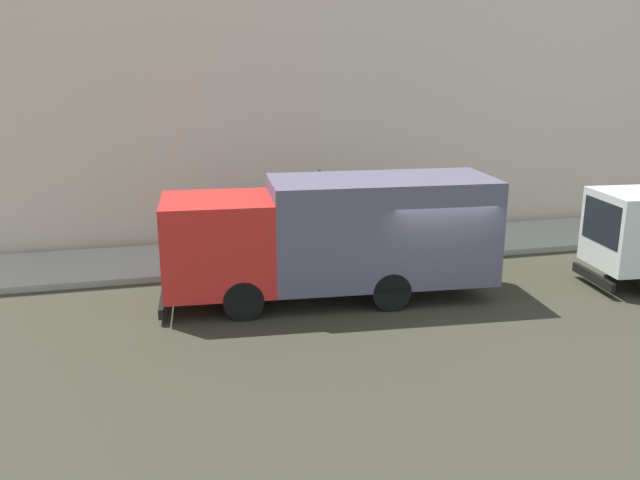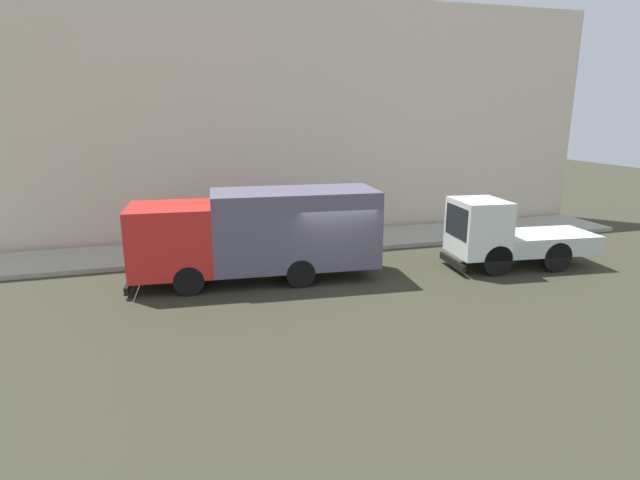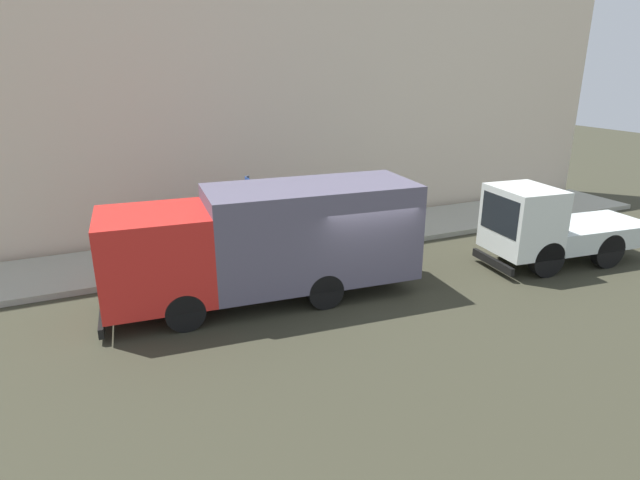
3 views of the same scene
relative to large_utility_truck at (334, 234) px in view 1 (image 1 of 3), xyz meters
The scene contains 8 objects.
ground 2.98m from the large_utility_truck, 106.98° to the right, with size 80.00×80.00×0.00m, color #353426.
sidewalk 4.83m from the large_utility_truck, 31.10° to the right, with size 3.25×30.00×0.18m, color #A6A597.
building_facade 7.36m from the large_utility_truck, 21.34° to the right, with size 0.50×30.00×10.35m, color beige.
large_utility_truck is the anchor object (origin of this frame).
pedestrian_walking 4.57m from the large_utility_truck, ahead, with size 0.40×0.40×1.60m.
pedestrian_standing 5.15m from the large_utility_truck, 20.82° to the left, with size 0.41×0.41×1.63m.
traffic_cone_orange 4.47m from the large_utility_truck, 51.90° to the left, with size 0.49×0.49×0.70m, color orange.
street_sign_post 2.66m from the large_utility_truck, ahead, with size 0.44×0.08×2.66m.
Camera 1 is at (-14.59, 6.52, 5.89)m, focal length 37.45 mm.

